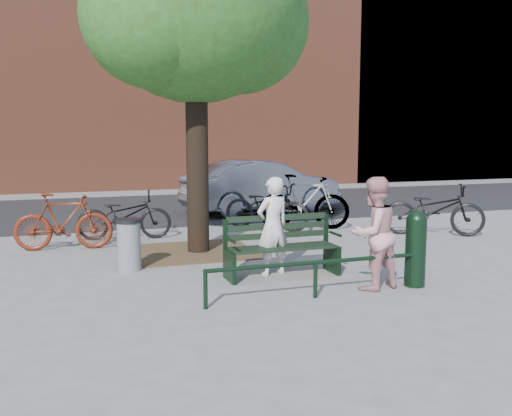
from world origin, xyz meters
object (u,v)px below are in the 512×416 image
object	(u,v)px
person_left	(273,226)
parked_car	(262,186)
park_bench	(281,245)
litter_bin	(129,244)
bicycle_c	(267,207)
person_right	(374,233)
bollard	(416,246)

from	to	relation	value
person_left	parked_car	distance (m)	7.00
park_bench	parked_car	bearing A→B (deg)	72.92
parked_car	park_bench	bearing A→B (deg)	152.30
park_bench	litter_bin	world-z (taller)	park_bench
litter_bin	parked_car	distance (m)	7.07
parked_car	litter_bin	bearing A→B (deg)	132.52
park_bench	bicycle_c	size ratio (longest dim) A/B	0.86
park_bench	person_right	bearing A→B (deg)	-49.92
bollard	person_right	bearing A→B (deg)	174.12
person_left	person_right	distance (m)	1.60
park_bench	litter_bin	size ratio (longest dim) A/B	2.09
person_right	bollard	bearing A→B (deg)	161.00
person_left	litter_bin	size ratio (longest dim) A/B	1.83
person_left	bicycle_c	xyz separation A→B (m)	(1.31, 3.91, -0.23)
bollard	bicycle_c	distance (m)	5.19
person_right	litter_bin	distance (m)	3.84
litter_bin	bicycle_c	xyz separation A→B (m)	(3.38, 2.90, 0.11)
litter_bin	parked_car	xyz separation A→B (m)	(4.24, 5.65, 0.30)
bicycle_c	parked_car	bearing A→B (deg)	25.09
parked_car	person_left	bearing A→B (deg)	151.34
person_right	parked_car	distance (m)	7.94
person_right	bicycle_c	xyz separation A→B (m)	(0.26, 5.11, -0.26)
person_left	bollard	bearing A→B (deg)	129.41
person_right	parked_car	size ratio (longest dim) A/B	0.36
person_left	litter_bin	xyz separation A→B (m)	(-2.07, 1.01, -0.34)
litter_bin	person_left	bearing A→B (deg)	-25.95
bollard	parked_car	xyz separation A→B (m)	(0.47, 7.92, 0.13)
park_bench	person_right	distance (m)	1.51
person_left	bollard	xyz separation A→B (m)	(1.70, -1.27, -0.18)
bollard	litter_bin	xyz separation A→B (m)	(-3.77, 2.27, -0.16)
bollard	litter_bin	size ratio (longest dim) A/B	1.31
person_right	litter_bin	bearing A→B (deg)	-48.39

